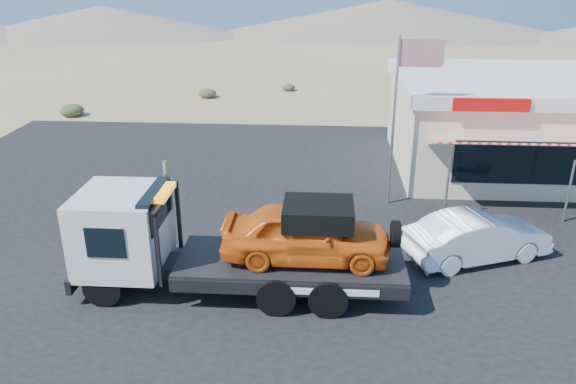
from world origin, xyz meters
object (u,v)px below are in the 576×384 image
Objects in this scene: white_sedan at (478,237)px; jerky_store at (519,122)px; flagpole at (402,102)px; tow_truck at (231,238)px.

jerky_store reaches higher than white_sedan.
jerky_store is 1.73× the size of flagpole.
flagpole reaches higher than jerky_store.
flagpole is at bearing 4.67° from white_sedan.
flagpole is at bearing 51.06° from tow_truck.
tow_truck is 7.29m from white_sedan.
flagpole reaches higher than tow_truck.
white_sedan is 0.41× the size of jerky_store.
tow_truck is at bearing -128.94° from flagpole.
white_sedan is at bearing 17.14° from tow_truck.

